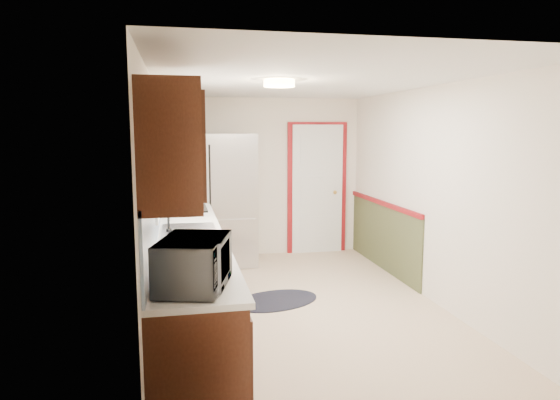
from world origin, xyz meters
name	(u,v)px	position (x,y,z in m)	size (l,w,h in m)	color
room_shell	(303,199)	(0.00, 0.00, 1.20)	(3.20, 5.20, 2.52)	beige
kitchen_run	(185,248)	(-1.24, -0.29, 0.81)	(0.63, 4.00, 2.20)	#37180C
back_wall_trim	(330,198)	(0.99, 2.21, 0.89)	(1.12, 2.30, 2.08)	maroon
ceiling_fixture	(279,84)	(-0.30, -0.20, 2.36)	(0.30, 0.30, 0.06)	#FFD88C
microwave	(194,258)	(-1.20, -1.95, 1.13)	(0.57, 0.32, 0.39)	white
refrigerator	(227,200)	(-0.60, 2.05, 0.93)	(0.80, 0.79, 1.87)	#B7B7BC
rug	(275,301)	(-0.24, 0.32, 0.01)	(1.03, 0.66, 0.01)	black
cooktop	(186,209)	(-1.19, 1.22, 0.95)	(0.50, 0.61, 0.02)	black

